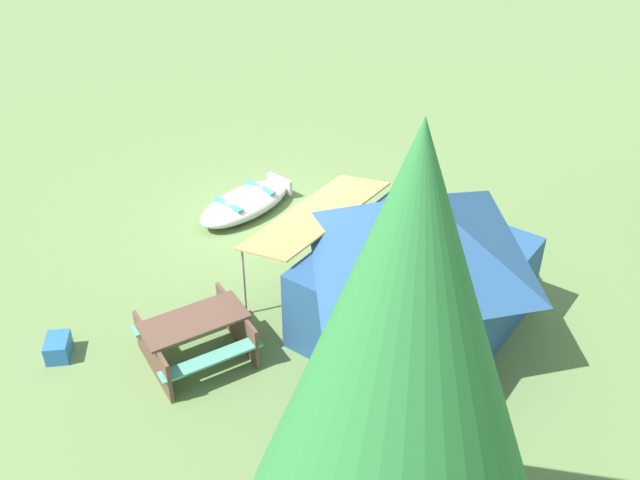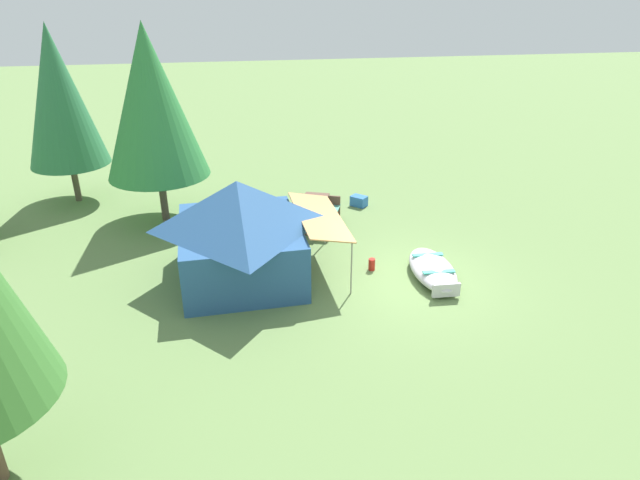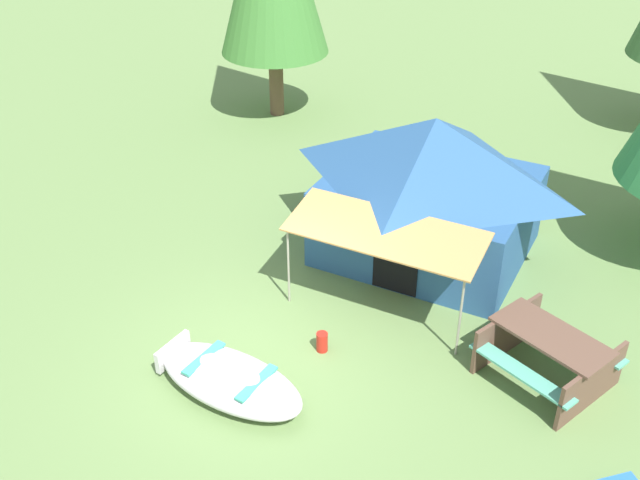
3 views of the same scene
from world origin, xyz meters
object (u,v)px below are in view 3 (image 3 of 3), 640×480
Objects in this scene: fuel_can at (322,342)px; canvas_cabin_tent at (430,185)px; picnic_table at (549,352)px; beached_rowboat at (230,379)px.

canvas_cabin_tent is at bearing 86.01° from fuel_can.
picnic_table is 6.47× the size of fuel_can.
picnic_table is at bearing 19.46° from fuel_can.
picnic_table reaches higher than fuel_can.
beached_rowboat is 4.85m from canvas_cabin_tent.
canvas_cabin_tent is 13.56× the size of fuel_can.
fuel_can is at bearing 64.92° from beached_rowboat.
canvas_cabin_tent reaches higher than beached_rowboat.
beached_rowboat is at bearing -115.08° from fuel_can.
beached_rowboat is 1.53m from fuel_can.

